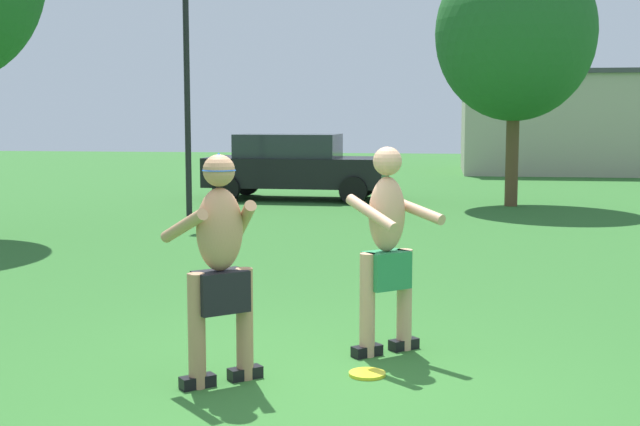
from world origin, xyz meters
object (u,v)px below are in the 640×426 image
at_px(tree_near_building, 515,33).
at_px(frisbee, 367,374).
at_px(lamp_post, 186,25).
at_px(player_in_green, 387,245).
at_px(player_with_cap, 220,258).
at_px(car_black_mid_lot, 295,165).

bearing_deg(tree_near_building, frisbee, -99.23).
bearing_deg(lamp_post, frisbee, -65.64).
bearing_deg(player_in_green, tree_near_building, 80.76).
bearing_deg(frisbee, player_with_cap, -162.38).
bearing_deg(frisbee, tree_near_building, 80.77).
bearing_deg(frisbee, lamp_post, 114.36).
xyz_separation_m(frisbee, car_black_mid_lot, (-2.99, 13.65, 0.81)).
relative_size(frisbee, car_black_mid_lot, 0.07).
relative_size(player_in_green, car_black_mid_lot, 0.40).
height_order(player_in_green, tree_near_building, tree_near_building).
distance_m(player_in_green, tree_near_building, 12.70).
distance_m(car_black_mid_lot, lamp_post, 4.99).
bearing_deg(player_in_green, player_with_cap, -140.00).
xyz_separation_m(player_with_cap, player_in_green, (1.18, 0.99, -0.03)).
bearing_deg(player_with_cap, player_in_green, 40.00).
distance_m(car_black_mid_lot, tree_near_building, 5.95).
height_order(player_with_cap, lamp_post, lamp_post).
relative_size(player_with_cap, car_black_mid_lot, 0.40).
height_order(frisbee, tree_near_building, tree_near_building).
height_order(player_in_green, lamp_post, lamp_post).
bearing_deg(lamp_post, car_black_mid_lot, 68.04).
bearing_deg(player_with_cap, car_black_mid_lot, 97.81).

